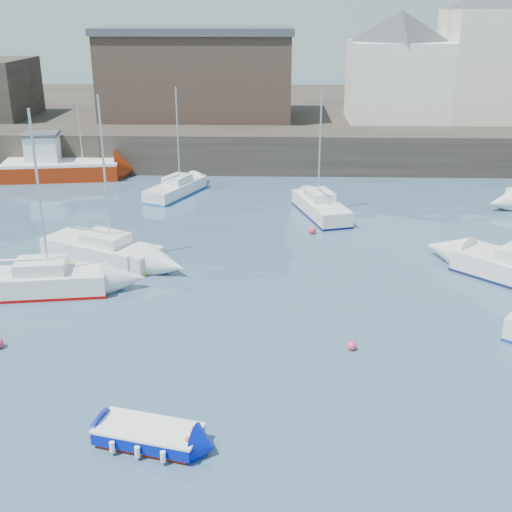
{
  "coord_description": "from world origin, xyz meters",
  "views": [
    {
      "loc": [
        0.86,
        -14.85,
        11.93
      ],
      "look_at": [
        0.0,
        12.0,
        1.5
      ],
      "focal_mm": 45.0,
      "sensor_mm": 36.0,
      "label": 1
    }
  ],
  "objects_px": {
    "sailboat_a": "(37,281)",
    "sailboat_f": "(321,207)",
    "sailboat_b": "(102,250)",
    "buoy_mid": "(351,350)",
    "buoy_far": "(312,233)",
    "sailboat_h": "(176,188)",
    "fishing_boat": "(58,164)",
    "blue_dinghy": "(148,435)"
  },
  "relations": [
    {
      "from": "sailboat_a",
      "to": "sailboat_h",
      "type": "relative_size",
      "value": 1.14
    },
    {
      "from": "sailboat_h",
      "to": "sailboat_a",
      "type": "bearing_deg",
      "value": -103.18
    },
    {
      "from": "blue_dinghy",
      "to": "sailboat_a",
      "type": "relative_size",
      "value": 0.41
    },
    {
      "from": "buoy_mid",
      "to": "sailboat_b",
      "type": "bearing_deg",
      "value": 143.03
    },
    {
      "from": "blue_dinghy",
      "to": "buoy_far",
      "type": "distance_m",
      "value": 19.82
    },
    {
      "from": "blue_dinghy",
      "to": "sailboat_h",
      "type": "height_order",
      "value": "sailboat_h"
    },
    {
      "from": "sailboat_b",
      "to": "sailboat_a",
      "type": "bearing_deg",
      "value": -114.8
    },
    {
      "from": "blue_dinghy",
      "to": "sailboat_b",
      "type": "bearing_deg",
      "value": 109.32
    },
    {
      "from": "blue_dinghy",
      "to": "sailboat_h",
      "type": "xyz_separation_m",
      "value": [
        -3.16,
        26.65,
        0.14
      ]
    },
    {
      "from": "sailboat_h",
      "to": "sailboat_b",
      "type": "bearing_deg",
      "value": -98.98
    },
    {
      "from": "sailboat_b",
      "to": "buoy_far",
      "type": "bearing_deg",
      "value": 22.53
    },
    {
      "from": "fishing_boat",
      "to": "buoy_far",
      "type": "bearing_deg",
      "value": -33.13
    },
    {
      "from": "sailboat_b",
      "to": "sailboat_f",
      "type": "height_order",
      "value": "sailboat_b"
    },
    {
      "from": "buoy_mid",
      "to": "buoy_far",
      "type": "distance_m",
      "value": 13.24
    },
    {
      "from": "sailboat_f",
      "to": "buoy_mid",
      "type": "xyz_separation_m",
      "value": [
        0.13,
        -16.63,
        -0.54
      ]
    },
    {
      "from": "sailboat_a",
      "to": "sailboat_f",
      "type": "bearing_deg",
      "value": 41.85
    },
    {
      "from": "sailboat_h",
      "to": "buoy_far",
      "type": "relative_size",
      "value": 16.02
    },
    {
      "from": "sailboat_a",
      "to": "sailboat_b",
      "type": "xyz_separation_m",
      "value": [
        1.88,
        4.07,
        -0.04
      ]
    },
    {
      "from": "sailboat_b",
      "to": "sailboat_f",
      "type": "distance_m",
      "value": 13.93
    },
    {
      "from": "sailboat_f",
      "to": "sailboat_h",
      "type": "distance_m",
      "value": 10.46
    },
    {
      "from": "sailboat_h",
      "to": "buoy_mid",
      "type": "height_order",
      "value": "sailboat_h"
    },
    {
      "from": "fishing_boat",
      "to": "sailboat_h",
      "type": "bearing_deg",
      "value": -24.4
    },
    {
      "from": "sailboat_a",
      "to": "buoy_far",
      "type": "height_order",
      "value": "sailboat_a"
    },
    {
      "from": "blue_dinghy",
      "to": "buoy_mid",
      "type": "bearing_deg",
      "value": 41.47
    },
    {
      "from": "sailboat_b",
      "to": "buoy_mid",
      "type": "bearing_deg",
      "value": -36.97
    },
    {
      "from": "sailboat_f",
      "to": "buoy_far",
      "type": "distance_m",
      "value": 3.52
    },
    {
      "from": "sailboat_b",
      "to": "buoy_mid",
      "type": "height_order",
      "value": "sailboat_b"
    },
    {
      "from": "sailboat_b",
      "to": "sailboat_h",
      "type": "relative_size",
      "value": 1.15
    },
    {
      "from": "blue_dinghy",
      "to": "buoy_far",
      "type": "xyz_separation_m",
      "value": [
        5.72,
        18.98,
        -0.33
      ]
    },
    {
      "from": "sailboat_a",
      "to": "sailboat_f",
      "type": "height_order",
      "value": "sailboat_a"
    },
    {
      "from": "sailboat_a",
      "to": "sailboat_f",
      "type": "relative_size",
      "value": 1.07
    },
    {
      "from": "sailboat_a",
      "to": "sailboat_h",
      "type": "height_order",
      "value": "sailboat_a"
    },
    {
      "from": "sailboat_a",
      "to": "sailboat_b",
      "type": "relative_size",
      "value": 0.99
    },
    {
      "from": "fishing_boat",
      "to": "sailboat_f",
      "type": "distance_m",
      "value": 20.82
    },
    {
      "from": "fishing_boat",
      "to": "sailboat_a",
      "type": "bearing_deg",
      "value": -74.64
    },
    {
      "from": "buoy_far",
      "to": "buoy_mid",
      "type": "bearing_deg",
      "value": -86.52
    },
    {
      "from": "sailboat_b",
      "to": "sailboat_f",
      "type": "bearing_deg",
      "value": 34.52
    },
    {
      "from": "sailboat_f",
      "to": "buoy_mid",
      "type": "height_order",
      "value": "sailboat_f"
    },
    {
      "from": "sailboat_a",
      "to": "sailboat_h",
      "type": "xyz_separation_m",
      "value": [
        3.8,
        16.22,
        -0.11
      ]
    },
    {
      "from": "sailboat_f",
      "to": "buoy_far",
      "type": "height_order",
      "value": "sailboat_f"
    },
    {
      "from": "sailboat_a",
      "to": "sailboat_f",
      "type": "distance_m",
      "value": 17.93
    },
    {
      "from": "blue_dinghy",
      "to": "fishing_boat",
      "type": "height_order",
      "value": "fishing_boat"
    }
  ]
}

